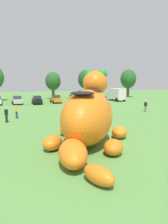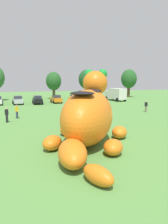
{
  "view_description": "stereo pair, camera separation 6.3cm",
  "coord_description": "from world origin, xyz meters",
  "views": [
    {
      "loc": [
        -5.98,
        -13.94,
        4.64
      ],
      "look_at": [
        -1.44,
        1.02,
        2.24
      ],
      "focal_mm": 32.27,
      "sensor_mm": 36.0,
      "label": 1
    },
    {
      "loc": [
        -5.92,
        -13.96,
        4.64
      ],
      "look_at": [
        -1.44,
        1.02,
        2.24
      ],
      "focal_mm": 32.27,
      "sensor_mm": 36.0,
      "label": 2
    }
  ],
  "objects": [
    {
      "name": "car_orange",
      "position": [
        0.74,
        29.19,
        0.86
      ],
      "size": [
        2.19,
        4.22,
        1.72
      ],
      "color": "orange",
      "rests_on": "ground"
    },
    {
      "name": "car_red",
      "position": [
        8.19,
        29.05,
        0.86
      ],
      "size": [
        2.22,
        4.24,
        1.72
      ],
      "color": "red",
      "rests_on": "ground"
    },
    {
      "name": "car_yellow",
      "position": [
        4.72,
        28.81,
        0.86
      ],
      "size": [
        2.3,
        4.27,
        1.72
      ],
      "color": "yellow",
      "rests_on": "ground"
    },
    {
      "name": "car_black",
      "position": [
        -3.27,
        28.23,
        0.86
      ],
      "size": [
        2.07,
        4.17,
        1.72
      ],
      "color": "black",
      "rests_on": "ground"
    },
    {
      "name": "spectator_by_cars",
      "position": [
        -7.87,
        10.03,
        0.85
      ],
      "size": [
        0.38,
        0.26,
        1.71
      ],
      "color": "black",
      "rests_on": "ground"
    },
    {
      "name": "car_silver",
      "position": [
        -7.16,
        28.74,
        0.86
      ],
      "size": [
        2.32,
        4.28,
        1.72
      ],
      "color": "#B7BABF",
      "rests_on": "ground"
    },
    {
      "name": "giant_inflatable_creature",
      "position": [
        -1.43,
        0.0,
        2.08
      ],
      "size": [
        7.62,
        11.15,
        5.69
      ],
      "color": "orange",
      "rests_on": "ground"
    },
    {
      "name": "spectator_wandering",
      "position": [
        -6.85,
        12.35,
        0.85
      ],
      "size": [
        0.38,
        0.26,
        1.71
      ],
      "color": "#2D334C",
      "rests_on": "ground"
    },
    {
      "name": "spectator_near_inflatable",
      "position": [
        11.79,
        12.35,
        0.85
      ],
      "size": [
        0.38,
        0.26,
        1.71
      ],
      "color": "#726656",
      "rests_on": "ground"
    },
    {
      "name": "tree_centre_left",
      "position": [
        10.98,
        40.06,
        5.1
      ],
      "size": [
        4.39,
        4.39,
        7.8
      ],
      "color": "brown",
      "rests_on": "ground"
    },
    {
      "name": "ground_plane",
      "position": [
        0.0,
        0.0,
        0.0
      ],
      "size": [
        160.0,
        160.0,
        0.0
      ],
      "primitive_type": "plane",
      "color": "#568E42"
    },
    {
      "name": "spectator_mid_field",
      "position": [
        2.8,
        12.15,
        0.85
      ],
      "size": [
        0.38,
        0.26,
        1.71
      ],
      "color": "#726656",
      "rests_on": "ground"
    },
    {
      "name": "box_truck",
      "position": [
        15.1,
        29.97,
        1.6
      ],
      "size": [
        3.09,
        6.62,
        2.95
      ],
      "color": "silver",
      "rests_on": "ground"
    },
    {
      "name": "tree_centre",
      "position": [
        23.62,
        39.1,
        5.25
      ],
      "size": [
        4.52,
        4.52,
        8.02
      ],
      "color": "brown",
      "rests_on": "ground"
    },
    {
      "name": "tree_mid_left",
      "position": [
        1.69,
        39.11,
        4.6
      ],
      "size": [
        3.96,
        3.96,
        7.04
      ],
      "color": "brown",
      "rests_on": "ground"
    }
  ]
}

